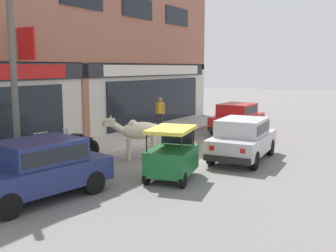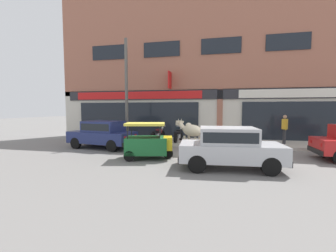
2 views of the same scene
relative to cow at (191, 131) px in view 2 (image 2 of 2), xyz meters
name	(u,v)px [view 2 (image 2 of 2)]	position (x,y,z in m)	size (l,w,h in m)	color
ground_plane	(219,157)	(1.43, -1.24, -1.01)	(90.00, 90.00, 0.00)	slate
sidewalk	(219,143)	(1.43, 2.37, -0.92)	(19.00, 2.82, 0.17)	#B7AFA3
shop_building	(221,66)	(1.43, 4.04, 3.90)	(23.00, 1.40, 10.19)	#9E604C
cow	(191,131)	(0.00, 0.00, 0.00)	(1.69, 1.66, 1.61)	beige
car_0	(229,146)	(1.75, -3.18, -0.19)	(3.71, 1.87, 1.46)	black
car_1	(103,133)	(-4.69, -0.37, -0.19)	(3.78, 2.15, 1.46)	black
auto_rickshaw	(148,143)	(-1.52, -2.29, -0.35)	(2.13, 1.52, 1.52)	black
motorcycle_0	(158,134)	(-2.26, 1.89, -0.45)	(0.65, 1.79, 0.88)	black
motorcycle_1	(178,135)	(-0.97, 1.83, -0.45)	(0.52, 1.81, 0.88)	black
pedestrian	(285,126)	(4.93, 2.20, 0.15)	(0.32, 0.50, 1.60)	#2D2D33
utility_pole	(126,90)	(-4.00, 1.26, 2.19)	(0.18, 0.18, 6.05)	#595651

